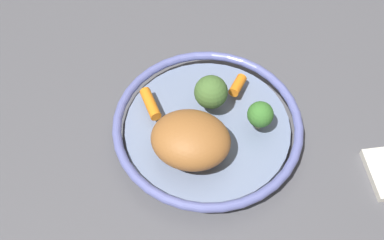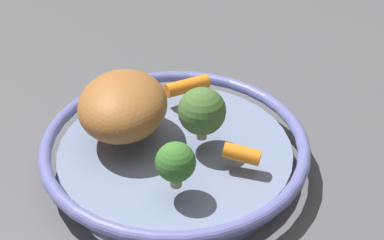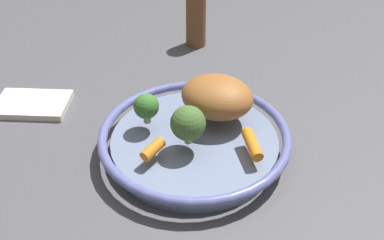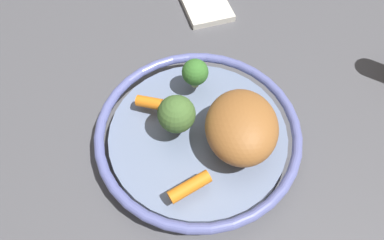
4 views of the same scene
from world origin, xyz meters
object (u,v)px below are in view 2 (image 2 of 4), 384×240
(baby_carrot_near_rim, at_px, (242,154))
(baby_carrot_back, at_px, (187,86))
(broccoli_floret_edge, at_px, (176,162))
(roast_chicken_piece, at_px, (124,104))
(serving_bowl, at_px, (175,152))
(broccoli_floret_large, at_px, (202,111))

(baby_carrot_near_rim, bearing_deg, baby_carrot_back, 41.27)
(broccoli_floret_edge, bearing_deg, roast_chicken_piece, 48.94)
(roast_chicken_piece, relative_size, broccoli_floret_edge, 2.33)
(serving_bowl, relative_size, roast_chicken_piece, 2.57)
(baby_carrot_near_rim, bearing_deg, serving_bowl, 78.78)
(baby_carrot_near_rim, height_order, broccoli_floret_large, broccoli_floret_large)
(roast_chicken_piece, distance_m, baby_carrot_near_rim, 0.16)
(baby_carrot_back, relative_size, broccoli_floret_edge, 1.14)
(broccoli_floret_edge, bearing_deg, baby_carrot_back, 14.33)
(baby_carrot_near_rim, xyz_separation_m, baby_carrot_back, (0.12, 0.11, 0.00))
(serving_bowl, distance_m, broccoli_floret_edge, 0.10)
(roast_chicken_piece, relative_size, baby_carrot_back, 2.04)
(broccoli_floret_large, bearing_deg, baby_carrot_back, 27.71)
(baby_carrot_back, xyz_separation_m, broccoli_floret_edge, (-0.19, -0.05, 0.02))
(serving_bowl, bearing_deg, baby_carrot_back, 9.67)
(serving_bowl, height_order, broccoli_floret_edge, broccoli_floret_edge)
(baby_carrot_back, bearing_deg, broccoli_floret_large, -152.29)
(baby_carrot_back, bearing_deg, serving_bowl, -170.33)
(serving_bowl, xyz_separation_m, baby_carrot_back, (0.10, 0.02, 0.03))
(broccoli_floret_edge, bearing_deg, broccoli_floret_large, -1.10)
(roast_chicken_piece, relative_size, broccoli_floret_large, 1.89)
(roast_chicken_piece, xyz_separation_m, broccoli_floret_edge, (-0.08, -0.10, -0.00))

